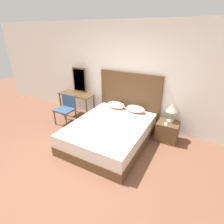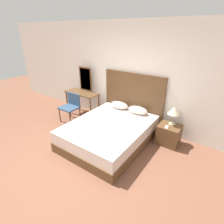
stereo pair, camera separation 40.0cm
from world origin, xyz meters
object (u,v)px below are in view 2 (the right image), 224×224
(chair, at_px, (71,105))
(phone_on_nightstand, at_px, (167,127))
(table_lamp, at_px, (174,111))
(bed, at_px, (109,133))
(phone_on_bed, at_px, (120,123))
(vanity_desk, at_px, (82,96))
(nightstand, at_px, (169,135))

(chair, bearing_deg, phone_on_nightstand, 7.93)
(table_lamp, bearing_deg, bed, -144.97)
(table_lamp, relative_size, chair, 0.55)
(phone_on_bed, bearing_deg, bed, -140.80)
(chair, bearing_deg, bed, -9.47)
(chair, bearing_deg, phone_on_bed, -3.60)
(phone_on_nightstand, relative_size, vanity_desk, 0.15)
(bed, xyz_separation_m, vanity_desk, (-1.56, 0.73, 0.37))
(nightstand, height_order, chair, chair)
(nightstand, height_order, vanity_desk, vanity_desk)
(table_lamp, relative_size, phone_on_nightstand, 2.81)
(nightstand, xyz_separation_m, vanity_desk, (-2.74, -0.01, 0.38))
(nightstand, relative_size, phone_on_nightstand, 3.10)
(table_lamp, bearing_deg, nightstand, -95.94)
(table_lamp, bearing_deg, phone_on_nightstand, -105.14)
(nightstand, bearing_deg, phone_on_bed, -149.09)
(nightstand, distance_m, table_lamp, 0.59)
(vanity_desk, bearing_deg, phone_on_bed, -18.44)
(nightstand, relative_size, chair, 0.61)
(nightstand, bearing_deg, phone_on_nightstand, -111.99)
(phone_on_bed, distance_m, table_lamp, 1.25)
(bed, xyz_separation_m, phone_on_bed, (0.18, 0.15, 0.26))
(phone_on_bed, height_order, vanity_desk, vanity_desk)
(phone_on_bed, bearing_deg, table_lamp, 34.22)
(nightstand, bearing_deg, table_lamp, 84.06)
(nightstand, bearing_deg, chair, -169.98)
(bed, bearing_deg, chair, 170.53)
(table_lamp, height_order, chair, table_lamp)
(phone_on_nightstand, distance_m, chair, 2.72)
(vanity_desk, bearing_deg, bed, -25.12)
(table_lamp, bearing_deg, vanity_desk, -177.96)
(bed, relative_size, vanity_desk, 1.95)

